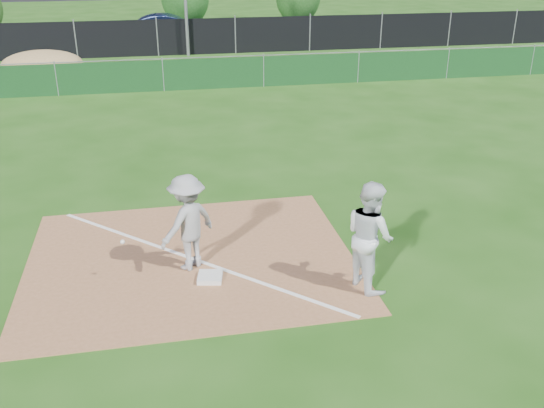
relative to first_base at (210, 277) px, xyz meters
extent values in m
plane|color=#1C4A0F|center=(-0.27, 9.83, -0.06)|extent=(90.00, 90.00, 0.00)
cube|color=#935E3A|center=(-0.27, 0.83, -0.05)|extent=(6.00, 5.00, 0.02)
cube|color=white|center=(-0.27, 0.83, -0.04)|extent=(5.01, 5.01, 0.01)
cube|color=#0E3615|center=(-0.27, 14.83, 0.54)|extent=(44.00, 0.05, 1.20)
ellipsoid|color=#9C7C4B|center=(-5.27, 18.33, 0.52)|extent=(3.38, 2.60, 1.17)
cube|color=black|center=(-0.27, 22.83, 0.84)|extent=(46.00, 0.04, 1.80)
cube|color=black|center=(-0.27, 27.83, -0.06)|extent=(46.00, 9.00, 0.01)
cube|color=silver|center=(0.00, 0.00, 0.00)|extent=(0.49, 0.49, 0.09)
imported|color=#A8A8AA|center=(-0.30, 0.53, 0.85)|extent=(1.31, 1.22, 1.78)
sphere|color=white|center=(-1.43, 0.20, 0.74)|extent=(0.08, 0.08, 0.08)
imported|color=silver|center=(2.65, -0.68, 0.89)|extent=(0.93, 1.08, 1.92)
imported|color=#9DA0A4|center=(-7.58, 27.16, 0.61)|extent=(4.20, 2.99, 1.33)
imported|color=#101A32|center=(0.51, 27.00, 0.74)|extent=(4.88, 1.93, 1.58)
imported|color=black|center=(3.62, 26.58, 0.54)|extent=(4.28, 2.13, 1.19)
cylinder|color=#382316|center=(1.88, 33.28, 0.46)|extent=(0.24, 0.24, 1.06)
cylinder|color=#382316|center=(9.54, 33.10, 0.44)|extent=(0.24, 0.24, 1.02)
camera|label=1|loc=(-0.74, -9.25, 5.45)|focal=40.00mm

